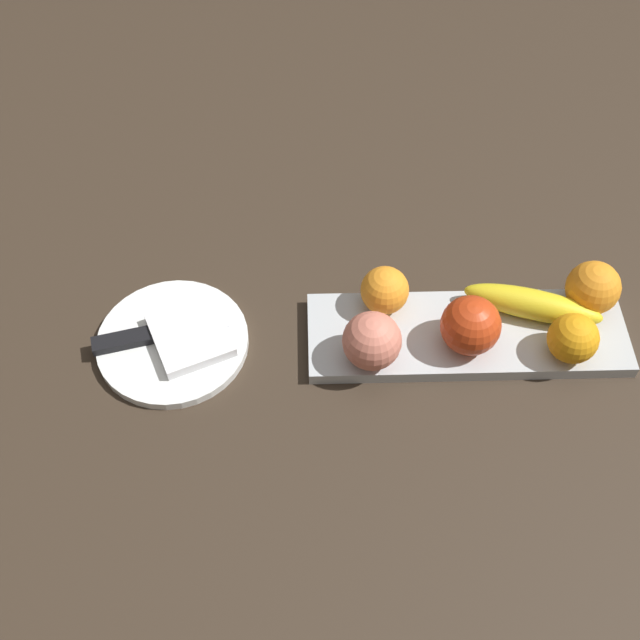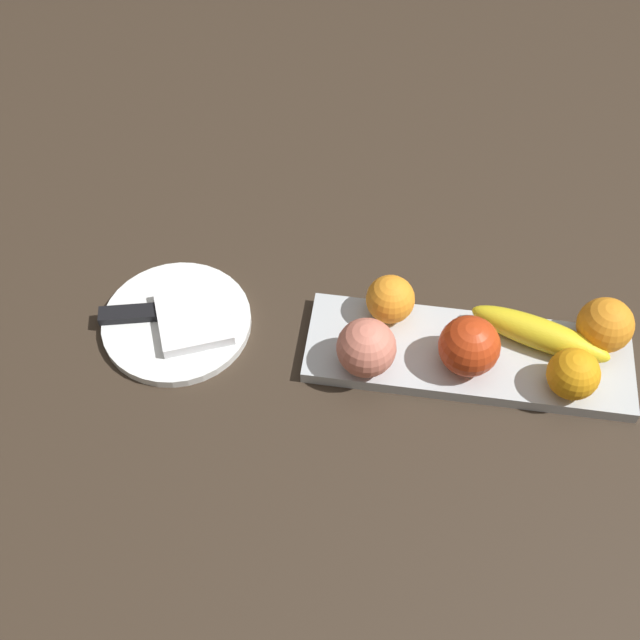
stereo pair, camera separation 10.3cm
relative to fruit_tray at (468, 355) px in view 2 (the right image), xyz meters
The scene contains 11 objects.
ground_plane 0.02m from the fruit_tray, 119.62° to the left, with size 2.40×2.40×0.00m, color #33281D.
fruit_tray is the anchor object (origin of this frame).
apple 0.05m from the fruit_tray, 103.49° to the right, with size 0.08×0.08×0.08m, color red.
banana 0.10m from the fruit_tray, 16.56° to the left, with size 0.18×0.04×0.04m, color yellow.
orange_near_apple 0.12m from the fruit_tray, 157.54° to the left, with size 0.06×0.06×0.06m, color orange.
orange_near_banana 0.14m from the fruit_tray, 17.46° to the right, with size 0.07×0.07×0.07m, color orange.
orange_center 0.18m from the fruit_tray, 13.43° to the left, with size 0.07×0.07×0.07m, color orange.
peach 0.15m from the fruit_tray, 163.12° to the right, with size 0.08×0.08×0.08m, color #D57761.
dinner_plate 0.39m from the fruit_tray, behind, with size 0.20×0.20×0.01m, color white.
folded_napkin 0.37m from the fruit_tray, behind, with size 0.09×0.10×0.02m, color white.
knife 0.43m from the fruit_tray, behind, with size 0.18×0.06×0.01m.
Camera 2 is at (-0.10, -0.63, 0.88)m, focal length 45.02 mm.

